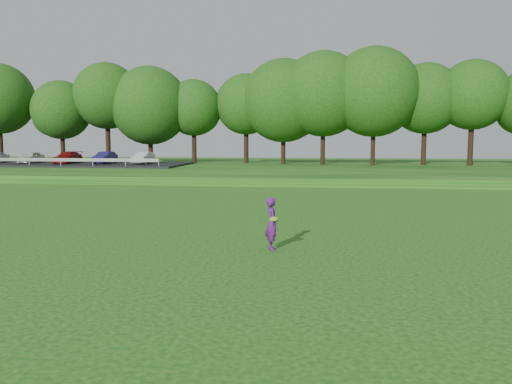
# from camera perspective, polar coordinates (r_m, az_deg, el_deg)

# --- Properties ---
(ground) EXTENTS (140.00, 140.00, 0.00)m
(ground) POSITION_cam_1_polar(r_m,az_deg,el_deg) (15.23, 1.31, -6.46)
(ground) COLOR #0D4810
(ground) RESTS_ON ground
(berm) EXTENTS (130.00, 30.00, 0.60)m
(berm) POSITION_cam_1_polar(r_m,az_deg,el_deg) (48.89, 5.59, 2.60)
(berm) COLOR #0D4810
(berm) RESTS_ON ground
(walking_path) EXTENTS (130.00, 1.60, 0.04)m
(walking_path) POSITION_cam_1_polar(r_m,az_deg,el_deg) (34.97, 4.82, 0.72)
(walking_path) COLOR gray
(walking_path) RESTS_ON ground
(treeline) EXTENTS (104.00, 7.00, 15.00)m
(treeline) POSITION_cam_1_polar(r_m,az_deg,el_deg) (53.01, 5.82, 11.31)
(treeline) COLOR #10420F
(treeline) RESTS_ON berm
(parking_lot) EXTENTS (24.00, 9.00, 1.38)m
(parking_lot) POSITION_cam_1_polar(r_m,az_deg,el_deg) (54.10, -20.90, 3.32)
(parking_lot) COLOR black
(parking_lot) RESTS_ON berm
(woman) EXTENTS (0.55, 0.97, 1.58)m
(woman) POSITION_cam_1_polar(r_m,az_deg,el_deg) (14.90, 1.82, -3.64)
(woman) COLOR #56186E
(woman) RESTS_ON ground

